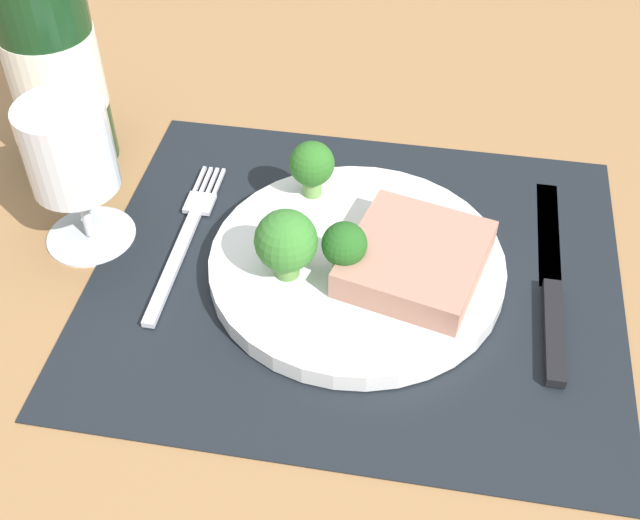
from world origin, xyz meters
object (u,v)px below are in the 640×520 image
wine_bottle (50,53)px  wine_glass (70,157)px  plate (357,265)px  knife (552,289)px  steak (415,259)px  fork (185,237)px

wine_bottle → wine_glass: wine_bottle is taller
plate → knife: 15.42cm
steak → knife: 11.16cm
knife → wine_glass: bearing=178.6°
wine_bottle → plate: bearing=-21.5°
fork → plate: bearing=-4.7°
knife → wine_bottle: wine_bottle is taller
knife → wine_bottle: (-43.61, 10.58, 10.24)cm
wine_glass → knife: bearing=-0.2°
plate → wine_glass: 23.86cm
knife → wine_glass: wine_glass is taller
fork → knife: (30.05, -0.89, 0.05)cm
steak → plate: bearing=173.7°
wine_bottle → wine_glass: (5.52, -10.48, -2.42)cm
fork → wine_bottle: 19.59cm
plate → wine_glass: size_ratio=1.81×
wine_bottle → fork: bearing=-35.5°
fork → wine_glass: size_ratio=1.48×
fork → wine_bottle: size_ratio=0.62×
steak → fork: bearing=174.3°
steak → wine_bottle: (-32.78, 11.62, 7.73)cm
knife → wine_glass: (-38.09, 0.10, 7.82)cm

